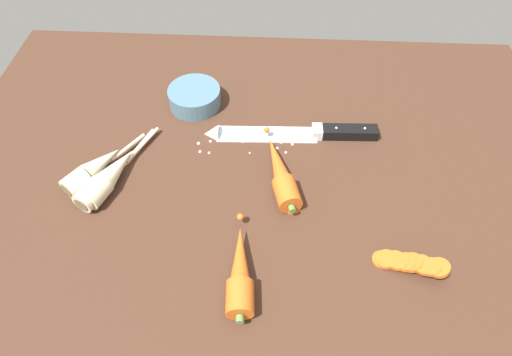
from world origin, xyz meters
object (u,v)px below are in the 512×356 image
Objects in this scene: whole_carrot_second at (240,272)px; carrot_slice_stray_near at (292,206)px; parsnip_mid_left at (108,177)px; carrot_slice_stack at (409,263)px; prep_bowl at (195,97)px; chefs_knife at (288,133)px; parsnip_front at (111,176)px; whole_carrot at (281,173)px; parsnip_mid_right at (93,170)px.

whole_carrot_second is 5.75× the size of carrot_slice_stray_near.
parsnip_mid_left is (-25.24, 17.66, -0.12)cm from whole_carrot_second.
prep_bowl reaches higher than carrot_slice_stack.
chefs_knife is 1.76× the size of parsnip_front.
whole_carrot_second is at bearing -119.52° from carrot_slice_stray_near.
whole_carrot is 1.21× the size of parsnip_mid_right.
prep_bowl is (15.60, 21.09, 0.17)cm from parsnip_mid_right.
whole_carrot is at bearing 140.82° from carrot_slice_stack.
chefs_knife is at bearing 19.91° from parsnip_mid_right.
prep_bowl is (-18.57, 20.06, 0.05)cm from whole_carrot.
carrot_slice_stray_near is at bearing -7.61° from parsnip_mid_right.
prep_bowl is (-12.76, 40.11, 0.05)cm from whole_carrot_second.
parsnip_mid_right is at bearing -126.50° from prep_bowl.
carrot_slice_stack is (51.50, -14.28, -0.53)cm from parsnip_mid_left.
parsnip_mid_right is (-3.13, 1.36, 0.00)cm from parsnip_mid_left.
whole_carrot_second is 1.13× the size of parsnip_mid_right.
carrot_slice_stack is at bearing -30.57° from carrot_slice_stray_near.
whole_carrot_second reaches higher than parsnip_mid_right.
whole_carrot_second is 1.69× the size of prep_bowl.
parsnip_mid_left is 25.68cm from prep_bowl.
whole_carrot is 0.95× the size of parsnip_mid_left.
prep_bowl is (12.47, 22.45, 0.17)cm from parsnip_mid_left.
parsnip_mid_left is at bearing -119.06° from prep_bowl.
carrot_slice_stack is (51.12, -14.50, -0.53)cm from parsnip_front.
whole_carrot_second is 0.89× the size of parsnip_mid_left.
parsnip_mid_left is 1.27× the size of parsnip_mid_right.
whole_carrot reaches higher than chefs_knife.
parsnip_mid_right is (-3.52, 1.15, 0.00)cm from parsnip_front.
carrot_slice_stack is 21.23cm from carrot_slice_stray_near.
parsnip_mid_right is at bearing 161.92° from parsnip_front.
parsnip_mid_left is (-0.39, -0.22, -0.00)cm from parsnip_front.
chefs_knife is at bearing 23.65° from parsnip_front.
parsnip_mid_right is (-35.48, -12.85, 1.33)cm from chefs_knife.
whole_carrot is 1.81× the size of prep_bowl.
whole_carrot reaches higher than carrot_slice_stack.
parsnip_mid_right is at bearing 156.47° from parsnip_mid_left.
whole_carrot_second is 34.15cm from parsnip_mid_right.
whole_carrot is 6.17× the size of carrot_slice_stray_near.
whole_carrot reaches higher than carrot_slice_stray_near.
parsnip_mid_right is at bearing 146.16° from whole_carrot_second.
prep_bowl is at bearing 61.47° from parsnip_front.
whole_carrot is (-1.31, -11.82, 1.45)cm from chefs_knife.
chefs_knife is 11.98cm from whole_carrot.
carrot_slice_stray_near is (2.21, -5.89, -1.74)cm from whole_carrot.
carrot_slice_stray_near is at bearing -87.08° from chefs_knife.
whole_carrot_second is 26.49cm from carrot_slice_stack.
prep_bowl is at bearing 128.69° from carrot_slice_stray_near.
parsnip_mid_right is at bearing -160.09° from chefs_knife.
parsnip_mid_left is at bearing 173.99° from carrot_slice_stray_near.
parsnip_front is at bearing -156.35° from chefs_knife.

